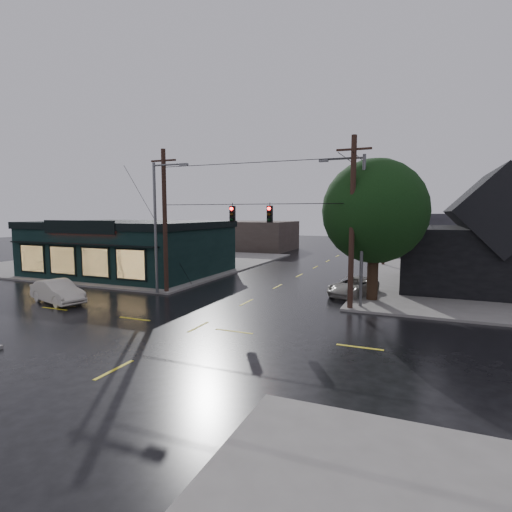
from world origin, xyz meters
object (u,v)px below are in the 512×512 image
at_px(utility_pole_nw, 167,293).
at_px(utility_pole_ne, 350,310).
at_px(sedan_cream, 58,292).
at_px(suv_silver, 353,286).
at_px(corner_tree, 375,212).

bearing_deg(utility_pole_nw, utility_pole_ne, 0.00).
height_order(sedan_cream, suv_silver, sedan_cream).
bearing_deg(corner_tree, utility_pole_nw, -168.36).
bearing_deg(suv_silver, utility_pole_ne, -67.05).
relative_size(utility_pole_nw, suv_silver, 2.16).
distance_m(corner_tree, suv_silver, 5.56).
bearing_deg(utility_pole_nw, corner_tree, 11.64).
height_order(corner_tree, utility_pole_ne, corner_tree).
height_order(corner_tree, sedan_cream, corner_tree).
relative_size(utility_pole_nw, sedan_cream, 2.25).
xyz_separation_m(utility_pole_nw, suv_silver, (12.50, 4.30, 0.65)).
xyz_separation_m(corner_tree, sedan_cream, (-18.50, -8.18, -5.09)).
distance_m(utility_pole_nw, sedan_cream, 7.04).
xyz_separation_m(corner_tree, utility_pole_ne, (-0.94, -2.87, -5.83)).
xyz_separation_m(sedan_cream, suv_silver, (17.06, 9.61, -0.09)).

